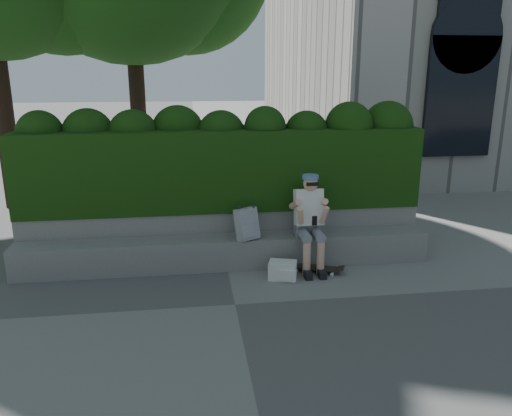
{
  "coord_description": "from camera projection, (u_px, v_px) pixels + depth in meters",
  "views": [
    {
      "loc": [
        -0.51,
        -5.6,
        2.82
      ],
      "look_at": [
        0.4,
        1.0,
        0.95
      ],
      "focal_mm": 35.0,
      "sensor_mm": 36.0,
      "label": 1
    }
  ],
  "objects": [
    {
      "name": "skateboard",
      "position": [
        315.0,
        268.0,
        7.15
      ],
      "size": [
        0.75,
        0.45,
        0.08
      ],
      "rotation": [
        0.0,
        0.0,
        -0.39
      ],
      "color": "black",
      "rests_on": "ground"
    },
    {
      "name": "person",
      "position": [
        309.0,
        218.0,
        7.14
      ],
      "size": [
        0.4,
        0.76,
        1.38
      ],
      "color": "slate",
      "rests_on": "ground"
    },
    {
      "name": "backpack_plaid",
      "position": [
        247.0,
        224.0,
        7.12
      ],
      "size": [
        0.35,
        0.3,
        0.45
      ],
      "primitive_type": "cube",
      "rotation": [
        0.0,
        0.0,
        0.53
      ],
      "color": "silver",
      "rests_on": "bench_ledge"
    },
    {
      "name": "backpack_ground",
      "position": [
        283.0,
        270.0,
        6.91
      ],
      "size": [
        0.44,
        0.37,
        0.24
      ],
      "primitive_type": "cube",
      "rotation": [
        0.0,
        0.0,
        -0.3
      ],
      "color": "silver",
      "rests_on": "ground"
    },
    {
      "name": "ground",
      "position": [
        235.0,
        305.0,
        6.17
      ],
      "size": [
        80.0,
        80.0,
        0.0
      ],
      "primitive_type": "plane",
      "color": "slate",
      "rests_on": "ground"
    },
    {
      "name": "hedge",
      "position": [
        222.0,
        167.0,
        7.67
      ],
      "size": [
        6.0,
        1.0,
        1.2
      ],
      "primitive_type": "cube",
      "color": "black",
      "rests_on": "planter_wall"
    },
    {
      "name": "planter_wall",
      "position": [
        224.0,
        232.0,
        7.71
      ],
      "size": [
        6.0,
        0.5,
        0.75
      ],
      "primitive_type": "cube",
      "color": "gray",
      "rests_on": "ground"
    },
    {
      "name": "bench_ledge",
      "position": [
        227.0,
        252.0,
        7.3
      ],
      "size": [
        6.0,
        0.45,
        0.45
      ],
      "primitive_type": "cube",
      "color": "gray",
      "rests_on": "ground"
    }
  ]
}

